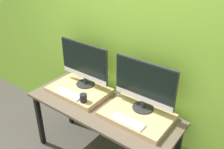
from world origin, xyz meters
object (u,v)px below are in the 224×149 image
object	(u,v)px
monitor_right	(144,84)
keyboard_right	(128,121)
monitor_left	(84,63)
mug	(83,98)
keyboard_left	(69,94)

from	to	relation	value
monitor_right	keyboard_right	xyz separation A→B (m)	(0.00, -0.27, -0.27)
monitor_left	mug	world-z (taller)	monitor_left
keyboard_left	monitor_right	bearing A→B (deg)	19.17
keyboard_left	monitor_right	world-z (taller)	monitor_right
mug	monitor_right	xyz separation A→B (m)	(0.56, 0.27, 0.24)
monitor_left	keyboard_left	distance (m)	0.38
monitor_left	mug	distance (m)	0.42
monitor_left	keyboard_left	xyz separation A→B (m)	(0.00, -0.27, -0.27)
keyboard_right	monitor_right	bearing A→B (deg)	90.00
monitor_left	monitor_right	size ratio (longest dim) A/B	1.00
keyboard_left	monitor_right	xyz separation A→B (m)	(0.78, 0.27, 0.27)
mug	monitor_right	size ratio (longest dim) A/B	0.14
monitor_left	monitor_right	xyz separation A→B (m)	(0.78, 0.00, 0.00)
mug	keyboard_right	size ratio (longest dim) A/B	0.27
monitor_left	keyboard_right	size ratio (longest dim) A/B	1.93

